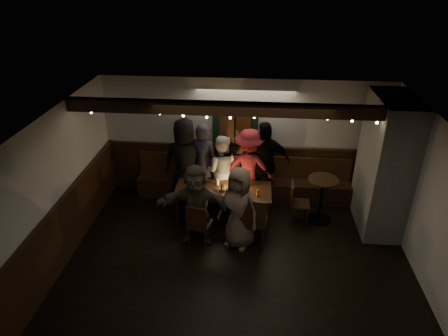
# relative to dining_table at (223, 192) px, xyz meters

# --- Properties ---
(room) EXTENTS (6.02, 5.01, 2.62)m
(room) POSITION_rel_dining_table_xyz_m (1.43, 0.02, 0.46)
(room) COLOR black
(room) RESTS_ON ground
(dining_table) EXTENTS (1.89, 0.81, 0.82)m
(dining_table) POSITION_rel_dining_table_xyz_m (0.00, 0.00, 0.00)
(dining_table) COLOR black
(dining_table) RESTS_ON ground
(chair_near_left) EXTENTS (0.46, 0.46, 0.85)m
(chair_near_left) POSITION_rel_dining_table_xyz_m (-0.37, -0.87, -0.14)
(chair_near_left) COLOR black
(chair_near_left) RESTS_ON ground
(chair_near_right) EXTENTS (0.50, 0.50, 1.02)m
(chair_near_right) POSITION_rel_dining_table_xyz_m (0.61, -0.81, -0.04)
(chair_near_right) COLOR black
(chair_near_right) RESTS_ON ground
(chair_end) EXTENTS (0.38, 0.38, 0.83)m
(chair_end) POSITION_rel_dining_table_xyz_m (1.45, 0.07, -0.15)
(chair_end) COLOR black
(chair_end) RESTS_ON ground
(high_top) EXTENTS (0.59, 0.59, 0.94)m
(high_top) POSITION_rel_dining_table_xyz_m (1.94, 0.12, -0.02)
(high_top) COLOR black
(high_top) RESTS_ON ground
(person_a) EXTENTS (0.94, 0.64, 1.86)m
(person_a) POSITION_rel_dining_table_xyz_m (-0.85, 0.67, 0.31)
(person_a) COLOR black
(person_a) RESTS_ON ground
(person_b) EXTENTS (0.75, 0.60, 1.79)m
(person_b) POSITION_rel_dining_table_xyz_m (-0.47, 0.68, 0.28)
(person_b) COLOR #292637
(person_b) RESTS_ON ground
(person_c) EXTENTS (0.77, 0.61, 1.54)m
(person_c) POSITION_rel_dining_table_xyz_m (-0.10, 0.65, 0.15)
(person_c) COLOR beige
(person_c) RESTS_ON ground
(person_d) EXTENTS (1.14, 0.73, 1.69)m
(person_d) POSITION_rel_dining_table_xyz_m (0.48, 0.67, 0.23)
(person_d) COLOR maroon
(person_d) RESTS_ON ground
(person_e) EXTENTS (1.16, 0.74, 1.83)m
(person_e) POSITION_rel_dining_table_xyz_m (0.81, 0.72, 0.30)
(person_e) COLOR black
(person_e) RESTS_ON ground
(person_f) EXTENTS (1.46, 0.50, 1.56)m
(person_f) POSITION_rel_dining_table_xyz_m (-0.42, -0.73, 0.16)
(person_f) COLOR #40392F
(person_f) RESTS_ON ground
(person_g) EXTENTS (0.91, 0.78, 1.58)m
(person_g) POSITION_rel_dining_table_xyz_m (0.35, -0.80, 0.17)
(person_g) COLOR #766253
(person_g) RESTS_ON ground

